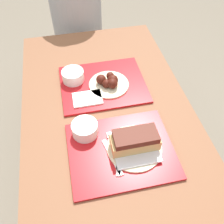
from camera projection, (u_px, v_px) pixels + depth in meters
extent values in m
plane|color=#706656|center=(110.00, 187.00, 1.66)|extent=(12.00, 12.00, 0.00)
cube|color=brown|center=(110.00, 120.00, 1.12)|extent=(0.77, 1.42, 0.04)
cylinder|color=brown|center=(47.00, 92.00, 1.75)|extent=(0.07, 0.07, 0.69)
cylinder|color=brown|center=(136.00, 79.00, 1.84)|extent=(0.07, 0.07, 0.69)
cube|color=brown|center=(85.00, 48.00, 1.90)|extent=(0.73, 0.28, 0.04)
cylinder|color=brown|center=(51.00, 77.00, 2.04)|extent=(0.06, 0.06, 0.44)
cylinder|color=brown|center=(123.00, 67.00, 2.13)|extent=(0.06, 0.06, 0.44)
cube|color=#B21419|center=(121.00, 150.00, 0.99)|extent=(0.41, 0.34, 0.01)
cube|color=#B21419|center=(103.00, 84.00, 1.24)|extent=(0.41, 0.34, 0.01)
cylinder|color=white|center=(85.00, 129.00, 1.01)|extent=(0.11, 0.11, 0.06)
cylinder|color=beige|center=(84.00, 126.00, 1.00)|extent=(0.09, 0.09, 0.01)
cylinder|color=beige|center=(134.00, 148.00, 0.98)|extent=(0.22, 0.22, 0.01)
cube|color=silver|center=(134.00, 146.00, 0.98)|extent=(0.17, 0.17, 0.01)
cube|color=tan|center=(135.00, 142.00, 0.96)|extent=(0.19, 0.08, 0.05)
cube|color=#4C1E14|center=(136.00, 136.00, 0.93)|extent=(0.17, 0.08, 0.03)
cube|color=white|center=(112.00, 157.00, 0.96)|extent=(0.05, 0.17, 0.00)
cube|color=white|center=(118.00, 156.00, 0.96)|extent=(0.05, 0.17, 0.00)
cube|color=#A59E93|center=(111.00, 135.00, 1.03)|extent=(0.04, 0.03, 0.01)
cylinder|color=white|center=(73.00, 76.00, 1.23)|extent=(0.11, 0.11, 0.06)
cylinder|color=beige|center=(72.00, 72.00, 1.21)|extent=(0.09, 0.09, 0.01)
cylinder|color=beige|center=(109.00, 84.00, 1.22)|extent=(0.20, 0.20, 0.01)
sphere|color=#42140C|center=(113.00, 80.00, 1.20)|extent=(0.05, 0.05, 0.05)
sphere|color=#42140C|center=(110.00, 76.00, 1.23)|extent=(0.04, 0.04, 0.04)
sphere|color=#42140C|center=(102.00, 79.00, 1.20)|extent=(0.05, 0.05, 0.05)
sphere|color=#42140C|center=(106.00, 84.00, 1.19)|extent=(0.04, 0.04, 0.04)
sphere|color=#42140C|center=(112.00, 84.00, 1.18)|extent=(0.05, 0.05, 0.05)
cube|color=white|center=(87.00, 98.00, 1.16)|extent=(0.13, 0.09, 0.01)
cylinder|color=#9E9EA3|center=(76.00, 11.00, 1.67)|extent=(0.34, 0.34, 0.56)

